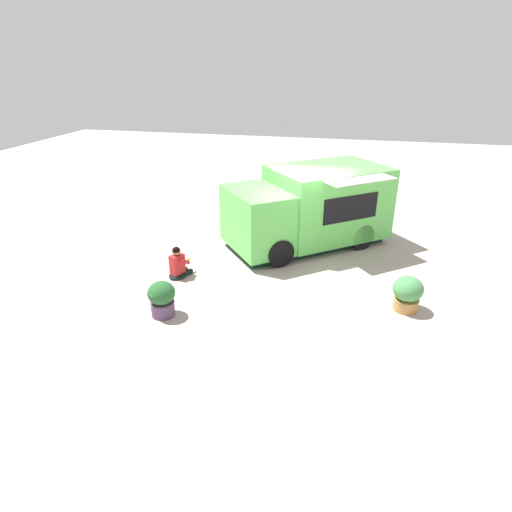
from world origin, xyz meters
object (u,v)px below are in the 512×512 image
food_truck (310,209)px  person_customer (178,265)px  planter_flowering_near (162,298)px  planter_flowering_far (407,293)px

food_truck → person_customer: bearing=-45.3°
food_truck → planter_flowering_near: (4.77, -2.63, -0.67)m
person_customer → planter_flowering_far: size_ratio=1.04×
person_customer → food_truck: bearing=134.7°
planter_flowering_far → planter_flowering_near: bearing=-74.5°
food_truck → planter_flowering_far: bearing=37.7°
planter_flowering_near → person_customer: bearing=-168.5°
person_customer → planter_flowering_near: (1.81, 0.37, 0.10)m
person_customer → planter_flowering_far: bearing=86.2°
person_customer → planter_flowering_far: (0.37, 5.58, 0.10)m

